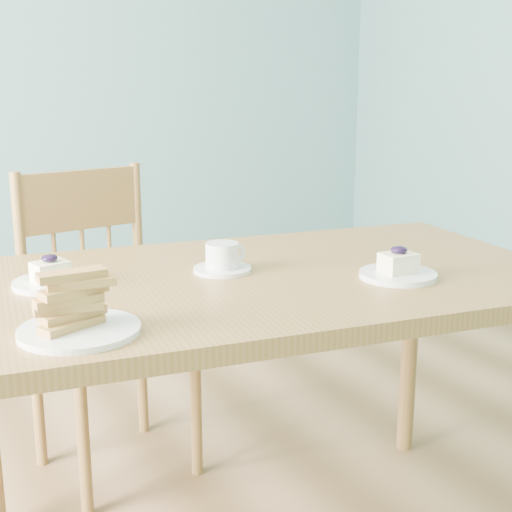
# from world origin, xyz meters

# --- Properties ---
(room) EXTENTS (5.01, 5.01, 2.71)m
(room) POSITION_xyz_m (0.00, 0.00, 1.35)
(room) COLOR #9B7048
(room) RESTS_ON ground
(dining_table) EXTENTS (1.51, 0.99, 0.76)m
(dining_table) POSITION_xyz_m (0.23, -0.22, 0.68)
(dining_table) COLOR brown
(dining_table) RESTS_ON ground
(dining_chair) EXTENTS (0.49, 0.47, 0.94)m
(dining_chair) POSITION_xyz_m (0.02, 0.41, 0.48)
(dining_chair) COLOR brown
(dining_chair) RESTS_ON ground
(cheesecake_plate_near) EXTENTS (0.18, 0.18, 0.08)m
(cheesecake_plate_near) POSITION_xyz_m (0.49, -0.40, 0.78)
(cheesecake_plate_near) COLOR white
(cheesecake_plate_near) RESTS_ON dining_table
(cheesecake_plate_far) EXTENTS (0.17, 0.17, 0.07)m
(cheesecake_plate_far) POSITION_xyz_m (-0.23, -0.08, 0.78)
(cheesecake_plate_far) COLOR white
(cheesecake_plate_far) RESTS_ON dining_table
(coffee_cup) EXTENTS (0.14, 0.14, 0.07)m
(coffee_cup) POSITION_xyz_m (0.16, -0.15, 0.79)
(coffee_cup) COLOR white
(coffee_cup) RESTS_ON dining_table
(biscotti_plate) EXTENTS (0.22, 0.22, 0.12)m
(biscotti_plate) POSITION_xyz_m (-0.26, -0.41, 0.80)
(biscotti_plate) COLOR white
(biscotti_plate) RESTS_ON dining_table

